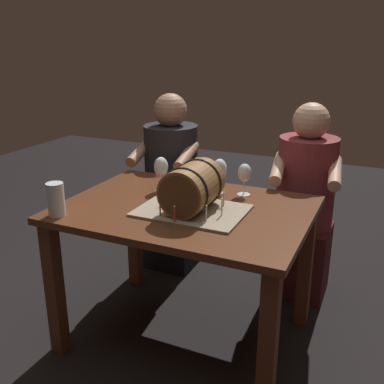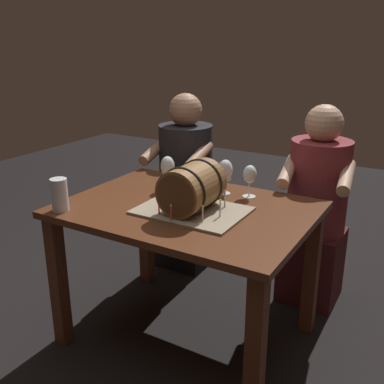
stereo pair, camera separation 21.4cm
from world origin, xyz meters
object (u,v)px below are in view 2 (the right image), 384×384
at_px(wine_glass_rose, 168,168).
at_px(person_seated_right, 316,213).
at_px(wine_glass_red, 204,169).
at_px(person_seated_left, 186,187).
at_px(barrel_cake, 192,190).
at_px(wine_glass_white, 225,172).
at_px(dining_table, 187,229).
at_px(wine_glass_empty, 250,175).
at_px(beer_pint, 60,197).

xyz_separation_m(wine_glass_rose, person_seated_right, (0.67, 0.55, -0.32)).
bearing_deg(wine_glass_red, person_seated_left, 130.93).
distance_m(barrel_cake, wine_glass_white, 0.32).
bearing_deg(dining_table, barrel_cake, -41.46).
height_order(dining_table, wine_glass_rose, wine_glass_rose).
bearing_deg(dining_table, person_seated_right, 58.07).
bearing_deg(wine_glass_rose, wine_glass_red, 27.70).
relative_size(wine_glass_red, wine_glass_empty, 1.07).
xyz_separation_m(wine_glass_red, person_seated_right, (0.50, 0.46, -0.32)).
bearing_deg(wine_glass_empty, barrel_cake, -113.79).
bearing_deg(person_seated_right, beer_pint, -131.28).
height_order(barrel_cake, wine_glass_rose, barrel_cake).
relative_size(wine_glass_red, wine_glass_white, 0.98).
bearing_deg(wine_glass_white, person_seated_left, 138.91).
bearing_deg(person_seated_right, wine_glass_empty, -119.19).
xyz_separation_m(barrel_cake, person_seated_right, (0.39, 0.77, -0.30)).
bearing_deg(wine_glass_white, wine_glass_rose, -161.78).
distance_m(dining_table, wine_glass_empty, 0.43).
height_order(barrel_cake, wine_glass_red, barrel_cake).
bearing_deg(dining_table, wine_glass_empty, 54.16).
height_order(beer_pint, person_seated_right, person_seated_right).
bearing_deg(person_seated_left, wine_glass_empty, -33.68).
distance_m(wine_glass_empty, wine_glass_rose, 0.45).
bearing_deg(wine_glass_empty, wine_glass_white, -171.59).
xyz_separation_m(dining_table, barrel_cake, (0.06, -0.05, 0.23)).
xyz_separation_m(wine_glass_rose, wine_glass_white, (0.30, 0.10, -0.00)).
relative_size(barrel_cake, beer_pint, 3.17).
xyz_separation_m(dining_table, wine_glass_red, (-0.05, 0.26, 0.24)).
distance_m(wine_glass_white, beer_pint, 0.85).
height_order(wine_glass_red, person_seated_left, person_seated_left).
xyz_separation_m(wine_glass_red, wine_glass_empty, (0.25, 0.03, -0.00)).
relative_size(barrel_cake, wine_glass_rose, 2.69).
xyz_separation_m(barrel_cake, wine_glass_rose, (-0.28, 0.22, 0.02)).
height_order(barrel_cake, wine_glass_empty, barrel_cake).
xyz_separation_m(barrel_cake, person_seated_left, (-0.51, 0.77, -0.29)).
relative_size(wine_glass_empty, wine_glass_rose, 0.91).
bearing_deg(wine_glass_empty, person_seated_right, 60.81).
height_order(dining_table, person_seated_right, person_seated_right).
bearing_deg(wine_glass_rose, dining_table, -36.76).
xyz_separation_m(wine_glass_red, person_seated_left, (-0.40, 0.46, -0.31)).
bearing_deg(barrel_cake, wine_glass_rose, 142.23).
bearing_deg(person_seated_left, wine_glass_white, -41.09).
distance_m(wine_glass_red, person_seated_right, 0.75).
relative_size(wine_glass_white, person_seated_right, 0.16).
relative_size(barrel_cake, wine_glass_empty, 2.96).
height_order(wine_glass_empty, person_seated_right, person_seated_right).
bearing_deg(barrel_cake, dining_table, 138.54).
distance_m(barrel_cake, beer_pint, 0.63).
bearing_deg(person_seated_left, beer_pint, -92.54).
bearing_deg(beer_pint, person_seated_right, 48.72).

